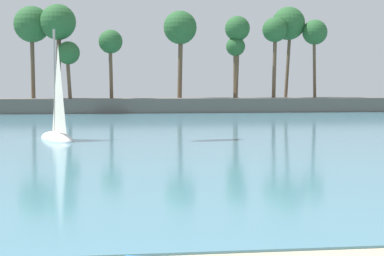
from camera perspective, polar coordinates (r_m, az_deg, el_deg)
sea at (r=65.21m, az=-6.44°, el=0.89°), size 220.00×104.07×0.06m
palm_headland at (r=77.31m, az=-4.77°, el=4.37°), size 111.33×6.82×13.31m
sailboat_near_shore at (r=40.76m, az=-12.10°, el=-0.09°), size 3.21×5.39×7.50m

